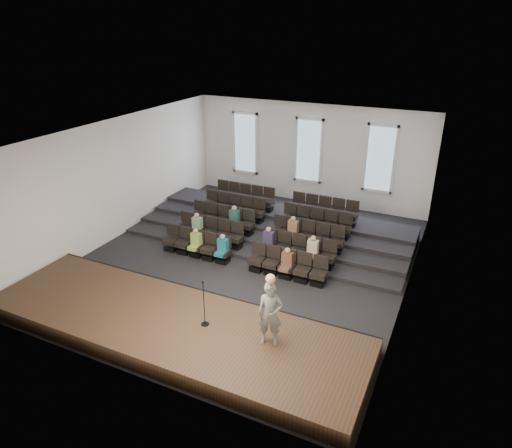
% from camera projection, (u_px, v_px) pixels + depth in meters
% --- Properties ---
extents(ground, '(14.00, 14.00, 0.00)m').
position_uv_depth(ground, '(247.00, 259.00, 17.90)').
color(ground, black).
rests_on(ground, ground).
extents(ceiling, '(12.00, 14.00, 0.02)m').
position_uv_depth(ceiling, '(245.00, 133.00, 15.86)').
color(ceiling, white).
rests_on(ceiling, ground).
extents(wall_back, '(12.00, 0.04, 5.00)m').
position_uv_depth(wall_back, '(309.00, 154.00, 22.67)').
color(wall_back, white).
rests_on(wall_back, ground).
extents(wall_front, '(12.00, 0.04, 5.00)m').
position_uv_depth(wall_front, '(117.00, 294.00, 11.09)').
color(wall_front, white).
rests_on(wall_front, ground).
extents(wall_left, '(0.04, 14.00, 5.00)m').
position_uv_depth(wall_left, '(118.00, 178.00, 19.23)').
color(wall_left, white).
rests_on(wall_left, ground).
extents(wall_right, '(0.04, 14.00, 5.00)m').
position_uv_depth(wall_right, '(415.00, 229.00, 14.53)').
color(wall_right, white).
rests_on(wall_right, ground).
extents(stage, '(11.80, 3.60, 0.50)m').
position_uv_depth(stage, '(170.00, 326.00, 13.59)').
color(stage, '#3F281B').
rests_on(stage, ground).
extents(stage_lip, '(11.80, 0.06, 0.52)m').
position_uv_depth(stage_lip, '(202.00, 296.00, 15.05)').
color(stage_lip, black).
rests_on(stage_lip, ground).
extents(risers, '(11.80, 4.80, 0.60)m').
position_uv_depth(risers, '(278.00, 225.00, 20.44)').
color(risers, black).
rests_on(risers, ground).
extents(seating_rows, '(6.80, 4.70, 1.67)m').
position_uv_depth(seating_rows, '(263.00, 229.00, 18.89)').
color(seating_rows, black).
rests_on(seating_rows, ground).
extents(windows, '(8.44, 0.10, 3.24)m').
position_uv_depth(windows, '(309.00, 151.00, 22.53)').
color(windows, white).
rests_on(windows, wall_back).
extents(audience, '(5.45, 2.64, 1.10)m').
position_uv_depth(audience, '(250.00, 238.00, 17.83)').
color(audience, '#95BC4B').
rests_on(audience, seating_rows).
extents(speaker, '(0.78, 0.64, 1.85)m').
position_uv_depth(speaker, '(270.00, 314.00, 12.14)').
color(speaker, '#63605D').
rests_on(speaker, stage).
extents(mic_stand, '(0.24, 0.24, 1.46)m').
position_uv_depth(mic_stand, '(204.00, 312.00, 13.08)').
color(mic_stand, black).
rests_on(mic_stand, stage).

